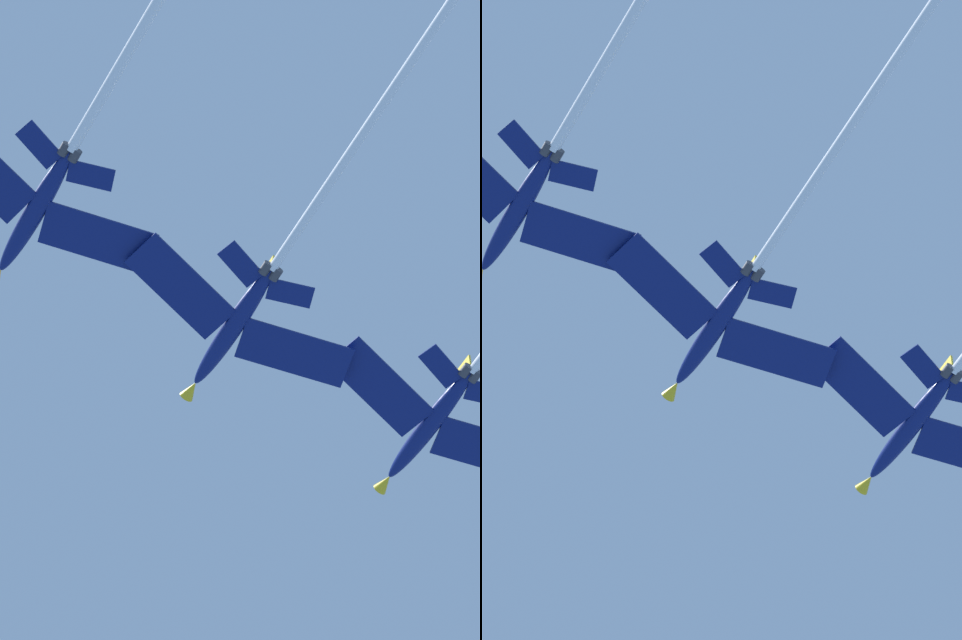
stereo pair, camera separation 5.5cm
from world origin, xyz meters
TOP-DOWN VIEW (x-y plane):
  - jet_inner_left at (32.90, 11.79)m, footprint 20.49×54.71m
  - jet_centre at (15.71, 6.11)m, footprint 20.06×54.71m

SIDE VIEW (x-z plane):
  - jet_centre at x=15.71m, z-range 102.28..112.36m
  - jet_inner_left at x=32.90m, z-range 102.26..112.88m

